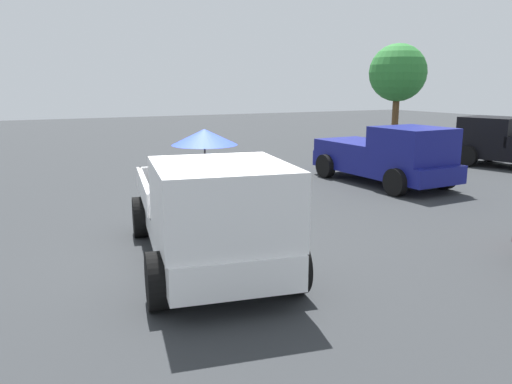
{
  "coord_description": "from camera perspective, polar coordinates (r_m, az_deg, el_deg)",
  "views": [
    {
      "loc": [
        7.84,
        -2.99,
        2.99
      ],
      "look_at": [
        -0.04,
        1.01,
        1.1
      ],
      "focal_mm": 35.45,
      "sensor_mm": 36.0,
      "label": 1
    }
  ],
  "objects": [
    {
      "name": "tree_by_lot",
      "position": [
        25.78,
        15.7,
        12.78
      ],
      "size": [
        2.74,
        2.74,
        4.91
      ],
      "color": "brown",
      "rests_on": "ground"
    },
    {
      "name": "ground_plane",
      "position": [
        8.91,
        -5.73,
        -7.61
      ],
      "size": [
        80.0,
        80.0,
        0.0
      ],
      "primitive_type": "plane",
      "color": "#2D3033"
    },
    {
      "name": "pickup_truck_red",
      "position": [
        15.82,
        14.59,
        3.99
      ],
      "size": [
        4.85,
        2.28,
        1.8
      ],
      "rotation": [
        0.0,
        0.0,
        0.03
      ],
      "color": "black",
      "rests_on": "ground"
    },
    {
      "name": "pickup_truck_main",
      "position": [
        8.19,
        -5.21,
        -2.32
      ],
      "size": [
        5.31,
        2.99,
        2.22
      ],
      "rotation": [
        0.0,
        0.0,
        -0.19
      ],
      "color": "black",
      "rests_on": "ground"
    }
  ]
}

